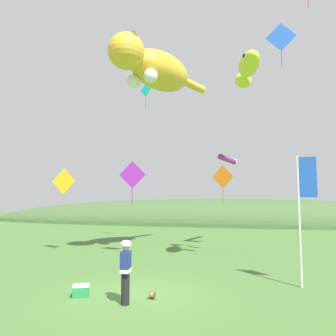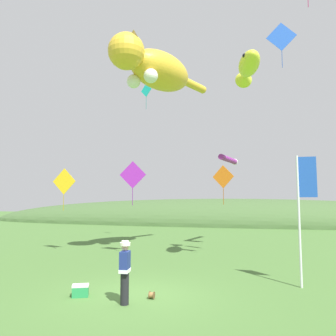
{
  "view_description": "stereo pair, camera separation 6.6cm",
  "coord_description": "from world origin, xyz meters",
  "px_view_note": "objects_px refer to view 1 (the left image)",
  "views": [
    {
      "loc": [
        3.45,
        -9.8,
        2.95
      ],
      "look_at": [
        0.0,
        4.0,
        4.32
      ],
      "focal_mm": 35.0,
      "sensor_mm": 36.0,
      "label": 1
    },
    {
      "loc": [
        3.51,
        -9.78,
        2.95
      ],
      "look_at": [
        0.0,
        4.0,
        4.32
      ],
      "focal_mm": 35.0,
      "sensor_mm": 36.0,
      "label": 2
    }
  ],
  "objects_px": {
    "kite_diamond_violet": "(132,175)",
    "kite_diamond_teal": "(146,90)",
    "kite_fish_windsock": "(248,67)",
    "kite_diamond_blue": "(281,37)",
    "kite_diamond_gold": "(64,182)",
    "festival_banner_pole": "(303,200)",
    "festival_attendant": "(126,270)",
    "kite_tube_streamer": "(228,159)",
    "kite_diamond_orange": "(223,177)",
    "picnic_cooler": "(81,291)",
    "kite_spool": "(152,295)",
    "kite_giant_cat": "(154,68)"
  },
  "relations": [
    {
      "from": "kite_diamond_blue",
      "to": "kite_diamond_teal",
      "type": "xyz_separation_m",
      "value": [
        -8.86,
        4.45,
        -0.65
      ]
    },
    {
      "from": "kite_tube_streamer",
      "to": "kite_diamond_gold",
      "type": "distance_m",
      "value": 10.51
    },
    {
      "from": "picnic_cooler",
      "to": "kite_fish_windsock",
      "type": "height_order",
      "value": "kite_fish_windsock"
    },
    {
      "from": "kite_diamond_orange",
      "to": "kite_diamond_gold",
      "type": "height_order",
      "value": "kite_diamond_orange"
    },
    {
      "from": "kite_fish_windsock",
      "to": "kite_diamond_orange",
      "type": "relative_size",
      "value": 1.46
    },
    {
      "from": "kite_spool",
      "to": "kite_tube_streamer",
      "type": "bearing_deg",
      "value": 82.91
    },
    {
      "from": "kite_fish_windsock",
      "to": "kite_tube_streamer",
      "type": "xyz_separation_m",
      "value": [
        -1.41,
        7.05,
        -3.36
      ]
    },
    {
      "from": "kite_diamond_teal",
      "to": "kite_tube_streamer",
      "type": "bearing_deg",
      "value": 1.8
    },
    {
      "from": "kite_fish_windsock",
      "to": "kite_diamond_orange",
      "type": "distance_m",
      "value": 6.08
    },
    {
      "from": "kite_fish_windsock",
      "to": "kite_diamond_gold",
      "type": "height_order",
      "value": "kite_fish_windsock"
    },
    {
      "from": "kite_spool",
      "to": "picnic_cooler",
      "type": "xyz_separation_m",
      "value": [
        -2.18,
        -0.32,
        0.07
      ]
    },
    {
      "from": "picnic_cooler",
      "to": "kite_tube_streamer",
      "type": "distance_m",
      "value": 14.2
    },
    {
      "from": "kite_spool",
      "to": "kite_diamond_blue",
      "type": "height_order",
      "value": "kite_diamond_blue"
    },
    {
      "from": "kite_giant_cat",
      "to": "kite_fish_windsock",
      "type": "bearing_deg",
      "value": -20.49
    },
    {
      "from": "kite_giant_cat",
      "to": "kite_diamond_orange",
      "type": "bearing_deg",
      "value": 23.82
    },
    {
      "from": "kite_tube_streamer",
      "to": "kite_diamond_gold",
      "type": "xyz_separation_m",
      "value": [
        -8.86,
        -5.4,
        -1.65
      ]
    },
    {
      "from": "picnic_cooler",
      "to": "kite_diamond_orange",
      "type": "distance_m",
      "value": 10.51
    },
    {
      "from": "kite_diamond_violet",
      "to": "kite_diamond_teal",
      "type": "xyz_separation_m",
      "value": [
        -1.0,
        5.25,
        6.49
      ]
    },
    {
      "from": "kite_diamond_blue",
      "to": "kite_diamond_teal",
      "type": "height_order",
      "value": "kite_diamond_blue"
    },
    {
      "from": "kite_fish_windsock",
      "to": "kite_diamond_blue",
      "type": "height_order",
      "value": "kite_diamond_blue"
    },
    {
      "from": "festival_banner_pole",
      "to": "kite_diamond_teal",
      "type": "distance_m",
      "value": 15.26
    },
    {
      "from": "kite_tube_streamer",
      "to": "kite_giant_cat",
      "type": "bearing_deg",
      "value": -125.19
    },
    {
      "from": "kite_fish_windsock",
      "to": "kite_diamond_teal",
      "type": "bearing_deg",
      "value": 136.05
    },
    {
      "from": "festival_banner_pole",
      "to": "kite_diamond_gold",
      "type": "distance_m",
      "value": 12.84
    },
    {
      "from": "kite_spool",
      "to": "kite_diamond_gold",
      "type": "relative_size",
      "value": 0.09
    },
    {
      "from": "kite_tube_streamer",
      "to": "kite_diamond_violet",
      "type": "distance_m",
      "value": 7.32
    },
    {
      "from": "kite_diamond_gold",
      "to": "kite_fish_windsock",
      "type": "bearing_deg",
      "value": -9.12
    },
    {
      "from": "festival_banner_pole",
      "to": "kite_diamond_orange",
      "type": "xyz_separation_m",
      "value": [
        -3.22,
        6.25,
        1.26
      ]
    },
    {
      "from": "kite_spool",
      "to": "kite_giant_cat",
      "type": "height_order",
      "value": "kite_giant_cat"
    },
    {
      "from": "kite_tube_streamer",
      "to": "kite_diamond_orange",
      "type": "distance_m",
      "value": 3.86
    },
    {
      "from": "kite_giant_cat",
      "to": "kite_tube_streamer",
      "type": "height_order",
      "value": "kite_giant_cat"
    },
    {
      "from": "kite_tube_streamer",
      "to": "kite_fish_windsock",
      "type": "bearing_deg",
      "value": -78.7
    },
    {
      "from": "kite_diamond_teal",
      "to": "kite_diamond_blue",
      "type": "bearing_deg",
      "value": -26.69
    },
    {
      "from": "kite_diamond_teal",
      "to": "kite_diamond_gold",
      "type": "relative_size",
      "value": 0.8
    },
    {
      "from": "kite_tube_streamer",
      "to": "kite_spool",
      "type": "bearing_deg",
      "value": -97.09
    },
    {
      "from": "kite_diamond_orange",
      "to": "kite_diamond_gold",
      "type": "xyz_separation_m",
      "value": [
        -8.79,
        -1.81,
        -0.24
      ]
    },
    {
      "from": "picnic_cooler",
      "to": "kite_giant_cat",
      "type": "xyz_separation_m",
      "value": [
        0.06,
        7.43,
        10.0
      ]
    },
    {
      "from": "festival_banner_pole",
      "to": "kite_diamond_blue",
      "type": "distance_m",
      "value": 9.94
    },
    {
      "from": "kite_fish_windsock",
      "to": "kite_diamond_orange",
      "type": "xyz_separation_m",
      "value": [
        -1.48,
        3.46,
        -4.77
      ]
    },
    {
      "from": "festival_banner_pole",
      "to": "kite_tube_streamer",
      "type": "bearing_deg",
      "value": 107.71
    },
    {
      "from": "kite_fish_windsock",
      "to": "kite_diamond_teal",
      "type": "distance_m",
      "value": 10.06
    },
    {
      "from": "kite_giant_cat",
      "to": "kite_diamond_teal",
      "type": "bearing_deg",
      "value": 112.61
    },
    {
      "from": "picnic_cooler",
      "to": "festival_banner_pole",
      "type": "height_order",
      "value": "festival_banner_pole"
    },
    {
      "from": "kite_giant_cat",
      "to": "kite_diamond_teal",
      "type": "xyz_separation_m",
      "value": [
        -2.08,
        4.99,
        0.57
      ]
    },
    {
      "from": "festival_banner_pole",
      "to": "kite_diamond_blue",
      "type": "xyz_separation_m",
      "value": [
        -0.01,
        5.21,
        8.47
      ]
    },
    {
      "from": "festival_banner_pole",
      "to": "kite_diamond_violet",
      "type": "distance_m",
      "value": 9.12
    },
    {
      "from": "picnic_cooler",
      "to": "kite_diamond_blue",
      "type": "height_order",
      "value": "kite_diamond_blue"
    },
    {
      "from": "festival_attendant",
      "to": "kite_diamond_violet",
      "type": "bearing_deg",
      "value": 109.08
    },
    {
      "from": "kite_spool",
      "to": "picnic_cooler",
      "type": "relative_size",
      "value": 0.38
    },
    {
      "from": "kite_diamond_blue",
      "to": "kite_diamond_violet",
      "type": "height_order",
      "value": "kite_diamond_blue"
    }
  ]
}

